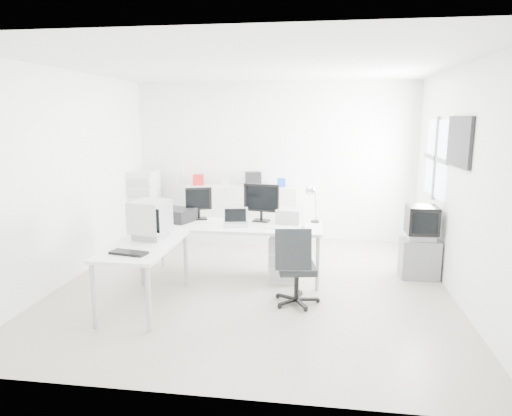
# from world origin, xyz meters

# --- Properties ---
(floor) EXTENTS (5.00, 5.00, 0.01)m
(floor) POSITION_xyz_m (0.00, 0.00, 0.00)
(floor) COLOR beige
(floor) RESTS_ON ground
(ceiling) EXTENTS (5.00, 5.00, 0.01)m
(ceiling) POSITION_xyz_m (0.00, 0.00, 2.80)
(ceiling) COLOR white
(ceiling) RESTS_ON back_wall
(back_wall) EXTENTS (5.00, 0.02, 2.80)m
(back_wall) POSITION_xyz_m (0.00, 2.50, 1.40)
(back_wall) COLOR white
(back_wall) RESTS_ON floor
(left_wall) EXTENTS (0.02, 5.00, 2.80)m
(left_wall) POSITION_xyz_m (-2.50, 0.00, 1.40)
(left_wall) COLOR white
(left_wall) RESTS_ON floor
(right_wall) EXTENTS (0.02, 5.00, 2.80)m
(right_wall) POSITION_xyz_m (2.50, 0.00, 1.40)
(right_wall) COLOR white
(right_wall) RESTS_ON floor
(window) EXTENTS (0.02, 1.20, 1.10)m
(window) POSITION_xyz_m (2.48, 1.20, 1.60)
(window) COLOR white
(window) RESTS_ON right_wall
(wall_picture) EXTENTS (0.04, 0.90, 0.60)m
(wall_picture) POSITION_xyz_m (2.47, 0.10, 1.90)
(wall_picture) COLOR black
(wall_picture) RESTS_ON right_wall
(main_desk) EXTENTS (2.40, 0.80, 0.75)m
(main_desk) POSITION_xyz_m (-0.32, 0.26, 0.38)
(main_desk) COLOR white
(main_desk) RESTS_ON floor
(side_desk) EXTENTS (0.70, 1.40, 0.75)m
(side_desk) POSITION_xyz_m (-1.17, -0.84, 0.38)
(side_desk) COLOR white
(side_desk) RESTS_ON floor
(drawer_pedestal) EXTENTS (0.40, 0.50, 0.60)m
(drawer_pedestal) POSITION_xyz_m (0.38, 0.31, 0.30)
(drawer_pedestal) COLOR white
(drawer_pedestal) RESTS_ON floor
(inkjet_printer) EXTENTS (0.60, 0.53, 0.18)m
(inkjet_printer) POSITION_xyz_m (-1.17, 0.36, 0.84)
(inkjet_printer) COLOR black
(inkjet_printer) RESTS_ON main_desk
(lcd_monitor_small) EXTENTS (0.42, 0.33, 0.47)m
(lcd_monitor_small) POSITION_xyz_m (-0.87, 0.51, 0.98)
(lcd_monitor_small) COLOR black
(lcd_monitor_small) RESTS_ON main_desk
(lcd_monitor_large) EXTENTS (0.54, 0.30, 0.53)m
(lcd_monitor_large) POSITION_xyz_m (0.03, 0.51, 1.01)
(lcd_monitor_large) COLOR black
(lcd_monitor_large) RESTS_ON main_desk
(laptop) EXTENTS (0.37, 0.38, 0.21)m
(laptop) POSITION_xyz_m (-0.27, 0.16, 0.86)
(laptop) COLOR #B7B7BA
(laptop) RESTS_ON main_desk
(white_keyboard) EXTENTS (0.41, 0.21, 0.02)m
(white_keyboard) POSITION_xyz_m (0.33, 0.11, 0.76)
(white_keyboard) COLOR white
(white_keyboard) RESTS_ON main_desk
(white_mouse) EXTENTS (0.05, 0.05, 0.05)m
(white_mouse) POSITION_xyz_m (0.63, 0.16, 0.78)
(white_mouse) COLOR white
(white_mouse) RESTS_ON main_desk
(laser_printer) EXTENTS (0.38, 0.35, 0.19)m
(laser_printer) POSITION_xyz_m (0.43, 0.48, 0.85)
(laser_printer) COLOR #A3A3A3
(laser_printer) RESTS_ON main_desk
(desk_lamp) EXTENTS (0.19, 0.19, 0.48)m
(desk_lamp) POSITION_xyz_m (0.78, 0.56, 0.99)
(desk_lamp) COLOR silver
(desk_lamp) RESTS_ON main_desk
(crt_monitor) EXTENTS (0.41, 0.41, 0.41)m
(crt_monitor) POSITION_xyz_m (-1.17, -0.59, 0.95)
(crt_monitor) COLOR #B7B7BA
(crt_monitor) RESTS_ON side_desk
(black_keyboard) EXTENTS (0.42, 0.23, 0.03)m
(black_keyboard) POSITION_xyz_m (-1.17, -1.24, 0.76)
(black_keyboard) COLOR black
(black_keyboard) RESTS_ON side_desk
(office_chair) EXTENTS (0.64, 0.64, 0.97)m
(office_chair) POSITION_xyz_m (0.59, -0.54, 0.48)
(office_chair) COLOR #232628
(office_chair) RESTS_ON floor
(tv_cabinet) EXTENTS (0.50, 0.41, 0.54)m
(tv_cabinet) POSITION_xyz_m (2.22, 0.62, 0.27)
(tv_cabinet) COLOR slate
(tv_cabinet) RESTS_ON floor
(crt_tv) EXTENTS (0.50, 0.48, 0.45)m
(crt_tv) POSITION_xyz_m (2.22, 0.62, 0.77)
(crt_tv) COLOR black
(crt_tv) RESTS_ON tv_cabinet
(sideboard) EXTENTS (1.97, 0.49, 0.99)m
(sideboard) POSITION_xyz_m (-0.54, 2.24, 0.49)
(sideboard) COLOR white
(sideboard) RESTS_ON floor
(clutter_box_a) EXTENTS (0.21, 0.20, 0.19)m
(clutter_box_a) POSITION_xyz_m (-1.34, 2.24, 1.08)
(clutter_box_a) COLOR red
(clutter_box_a) RESTS_ON sideboard
(clutter_box_b) EXTENTS (0.15, 0.13, 0.14)m
(clutter_box_b) POSITION_xyz_m (-0.84, 2.24, 1.05)
(clutter_box_b) COLOR white
(clutter_box_b) RESTS_ON sideboard
(clutter_box_c) EXTENTS (0.31, 0.30, 0.25)m
(clutter_box_c) POSITION_xyz_m (-0.34, 2.24, 1.11)
(clutter_box_c) COLOR black
(clutter_box_c) RESTS_ON sideboard
(clutter_box_d) EXTENTS (0.16, 0.14, 0.15)m
(clutter_box_d) POSITION_xyz_m (0.16, 2.24, 1.06)
(clutter_box_d) COLOR #1942B1
(clutter_box_d) RESTS_ON sideboard
(clutter_bottle) EXTENTS (0.07, 0.07, 0.22)m
(clutter_bottle) POSITION_xyz_m (-1.64, 2.28, 1.10)
(clutter_bottle) COLOR white
(clutter_bottle) RESTS_ON sideboard
(filing_cabinet) EXTENTS (0.44, 0.52, 1.25)m
(filing_cabinet) POSITION_xyz_m (-2.28, 2.00, 0.62)
(filing_cabinet) COLOR white
(filing_cabinet) RESTS_ON floor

